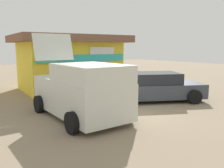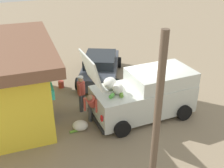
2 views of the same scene
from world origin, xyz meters
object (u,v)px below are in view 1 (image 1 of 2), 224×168
customer_bending (59,84)px  paint_bucket (120,90)px  delivery_van (81,90)px  unloaded_banana_pile (51,98)px  storefront_bar (69,61)px  vendor_standing (83,81)px  parked_sedan (155,87)px

customer_bending → paint_bucket: customer_bending is taller
delivery_van → unloaded_banana_pile: bearing=88.3°
storefront_bar → customer_bending: (-2.19, -3.32, -0.76)m
storefront_bar → delivery_van: (-2.43, -5.62, -0.68)m
unloaded_banana_pile → paint_bucket: unloaded_banana_pile is taller
delivery_van → vendor_standing: delivery_van is taller
parked_sedan → paint_bucket: parked_sedan is taller
customer_bending → vendor_standing: bearing=1.6°
parked_sedan → delivery_van: bearing=-175.6°
parked_sedan → vendor_standing: 3.40m
delivery_van → parked_sedan: delivery_van is taller
vendor_standing → paint_bucket: vendor_standing is taller
delivery_van → unloaded_banana_pile: 3.01m
parked_sedan → unloaded_banana_pile: 4.87m
storefront_bar → unloaded_banana_pile: (-2.34, -2.72, -1.48)m
customer_bending → unloaded_banana_pile: customer_bending is taller
delivery_van → parked_sedan: (4.20, 0.32, -0.36)m
delivery_van → unloaded_banana_pile: size_ratio=5.49×
parked_sedan → vendor_standing: (-2.72, 2.01, 0.30)m
vendor_standing → unloaded_banana_pile: vendor_standing is taller
parked_sedan → customer_bending: customer_bending is taller
storefront_bar → customer_bending: storefront_bar is taller
delivery_van → vendor_standing: size_ratio=2.82×
parked_sedan → paint_bucket: (-0.26, 2.31, -0.45)m
storefront_bar → paint_bucket: (1.51, -2.98, -1.49)m
vendor_standing → unloaded_banana_pile: size_ratio=1.95×
delivery_van → vendor_standing: bearing=57.8°
paint_bucket → unloaded_banana_pile: bearing=176.1°
delivery_van → paint_bucket: (3.94, 2.63, -0.81)m
vendor_standing → customer_bending: (-1.23, -0.03, -0.03)m
paint_bucket → storefront_bar: bearing=116.9°
customer_bending → paint_bucket: size_ratio=4.26×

